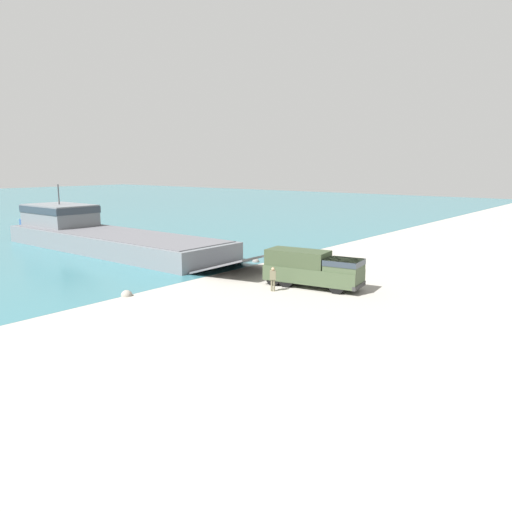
{
  "coord_description": "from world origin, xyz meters",
  "views": [
    {
      "loc": [
        -31.86,
        -24.31,
        9.13
      ],
      "look_at": [
        -0.31,
        1.42,
        1.74
      ],
      "focal_mm": 35.0,
      "sensor_mm": 36.0,
      "label": 1
    }
  ],
  "objects_px": {
    "military_truck": "(313,268)",
    "moored_boat_a": "(38,220)",
    "landing_craft": "(100,234)",
    "soldier_on_ramp": "(273,277)",
    "moored_boat_c": "(41,213)"
  },
  "relations": [
    {
      "from": "soldier_on_ramp",
      "to": "moored_boat_c",
      "type": "xyz_separation_m",
      "value": [
        16.5,
        64.94,
        -0.37
      ]
    },
    {
      "from": "landing_craft",
      "to": "military_truck",
      "type": "distance_m",
      "value": 28.31
    },
    {
      "from": "military_truck",
      "to": "moored_boat_c",
      "type": "bearing_deg",
      "value": 159.07
    },
    {
      "from": "military_truck",
      "to": "soldier_on_ramp",
      "type": "xyz_separation_m",
      "value": [
        -2.88,
        1.58,
        -0.42
      ]
    },
    {
      "from": "military_truck",
      "to": "moored_boat_a",
      "type": "distance_m",
      "value": 57.28
    },
    {
      "from": "soldier_on_ramp",
      "to": "military_truck",
      "type": "bearing_deg",
      "value": -60.07
    },
    {
      "from": "military_truck",
      "to": "landing_craft",
      "type": "bearing_deg",
      "value": 169.99
    },
    {
      "from": "landing_craft",
      "to": "moored_boat_a",
      "type": "bearing_deg",
      "value": 74.77
    },
    {
      "from": "moored_boat_c",
      "to": "military_truck",
      "type": "bearing_deg",
      "value": -87.67
    },
    {
      "from": "moored_boat_c",
      "to": "landing_craft",
      "type": "bearing_deg",
      "value": -95.3
    },
    {
      "from": "military_truck",
      "to": "moored_boat_c",
      "type": "height_order",
      "value": "military_truck"
    },
    {
      "from": "moored_boat_a",
      "to": "landing_craft",
      "type": "bearing_deg",
      "value": 172.67
    },
    {
      "from": "moored_boat_a",
      "to": "moored_boat_c",
      "type": "xyz_separation_m",
      "value": [
        5.7,
        9.8,
        0.05
      ]
    },
    {
      "from": "soldier_on_ramp",
      "to": "moored_boat_a",
      "type": "relative_size",
      "value": 0.34
    },
    {
      "from": "landing_craft",
      "to": "military_truck",
      "type": "bearing_deg",
      "value": -90.9
    }
  ]
}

